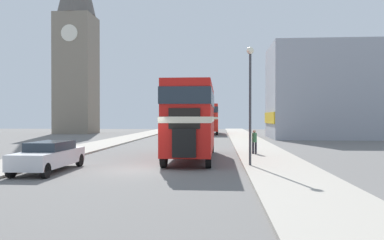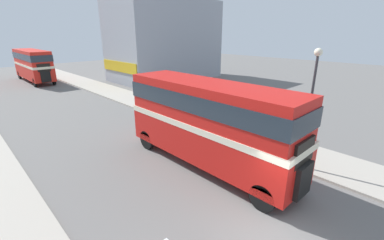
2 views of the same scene
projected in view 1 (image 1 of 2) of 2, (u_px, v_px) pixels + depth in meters
ground_plane at (138, 170)px, 17.61m from camera, size 120.00×120.00×0.00m
sidewalk_right at (284, 170)px, 17.11m from camera, size 3.50×120.00×0.12m
sidewalk_left at (1, 167)px, 18.11m from camera, size 3.50×120.00×0.12m
double_decker_bus at (192, 115)px, 22.32m from camera, size 2.51×9.97×4.37m
bus_distant at (210, 116)px, 55.52m from camera, size 2.54×10.54×4.34m
car_parked_near at (49, 156)px, 17.20m from camera, size 1.67×4.62×1.37m
pedestrian_walking at (254, 140)px, 24.27m from camera, size 0.31×0.31×1.55m
street_lamp at (250, 88)px, 18.51m from camera, size 0.36×0.36×5.86m
church_tower at (76, 31)px, 57.23m from camera, size 5.75×5.75×30.59m
shop_building_block at (335, 92)px, 43.81m from camera, size 15.25×8.70×10.95m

